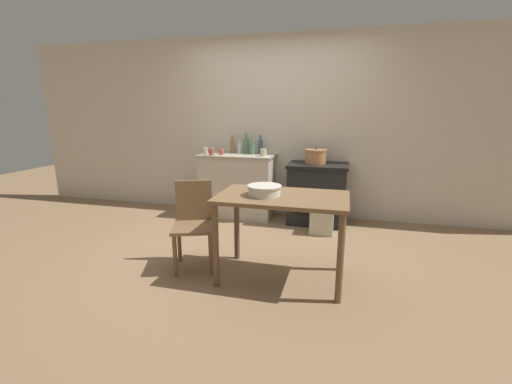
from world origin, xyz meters
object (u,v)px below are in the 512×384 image
object	(u,v)px
work_table	(282,208)
cup_right	(222,152)
stock_pot	(316,156)
bottle_far_left	(260,147)
chair	(194,222)
bottle_center_left	(240,148)
mixing_bowl_large	(264,190)
stove	(317,193)
cup_far_right	(212,152)
flour_sack	(322,222)
cup_center_right	(263,153)
cup_mid_right	(205,151)
bottle_center	(232,146)
bottle_left	(252,149)
bottle_mid_left	(246,145)

from	to	relation	value
work_table	cup_right	bearing A→B (deg)	125.50
stock_pot	cup_right	bearing A→B (deg)	-176.59
bottle_far_left	chair	bearing A→B (deg)	-96.67
bottle_center_left	chair	bearing A→B (deg)	-86.94
mixing_bowl_large	bottle_center_left	distance (m)	2.10
stove	cup_far_right	world-z (taller)	cup_far_right
flour_sack	stock_pot	size ratio (longest dim) A/B	1.06
chair	cup_center_right	world-z (taller)	cup_center_right
work_table	cup_mid_right	size ratio (longest dim) A/B	11.61
cup_center_right	stove	bearing A→B (deg)	6.27
work_table	bottle_center	world-z (taller)	bottle_center
work_table	cup_mid_right	xyz separation A→B (m)	(-1.40, 1.58, 0.28)
bottle_far_left	bottle_left	size ratio (longest dim) A/B	1.42
stove	cup_center_right	size ratio (longest dim) A/B	8.36
cup_mid_right	cup_far_right	xyz separation A→B (m)	(0.11, -0.04, -0.00)
bottle_center_left	cup_mid_right	bearing A→B (deg)	-144.17
stove	stock_pot	bearing A→B (deg)	161.58
chair	bottle_left	size ratio (longest dim) A/B	4.53
mixing_bowl_large	cup_center_right	distance (m)	1.73
flour_sack	cup_center_right	xyz separation A→B (m)	(-0.85, 0.37, 0.80)
stock_pot	bottle_left	distance (m)	0.90
mixing_bowl_large	bottle_far_left	world-z (taller)	bottle_far_left
bottle_left	cup_far_right	bearing A→B (deg)	-153.96
flour_sack	bottle_far_left	size ratio (longest dim) A/B	1.16
mixing_bowl_large	bottle_center	distance (m)	2.12
flour_sack	cup_far_right	xyz separation A→B (m)	(-1.57, 0.28, 0.80)
bottle_left	stock_pot	bearing A→B (deg)	-3.96
chair	bottle_left	bearing A→B (deg)	65.86
mixing_bowl_large	cup_right	distance (m)	1.99
stove	work_table	size ratio (longest dim) A/B	0.71
work_table	bottle_center	size ratio (longest dim) A/B	4.42
stove	bottle_mid_left	distance (m)	1.23
bottle_center	cup_right	xyz separation A→B (m)	(-0.09, -0.20, -0.06)
stove	chair	world-z (taller)	chair
bottle_center_left	cup_center_right	size ratio (longest dim) A/B	2.06
bottle_center_left	cup_center_right	bearing A→B (deg)	-30.10
cup_right	stove	bearing A→B (deg)	2.71
bottle_mid_left	cup_mid_right	xyz separation A→B (m)	(-0.52, -0.30, -0.06)
work_table	bottle_left	xyz separation A→B (m)	(-0.77, 1.80, 0.31)
cup_mid_right	bottle_mid_left	bearing A→B (deg)	29.73
bottle_mid_left	cup_far_right	xyz separation A→B (m)	(-0.41, -0.33, -0.07)
chair	mixing_bowl_large	size ratio (longest dim) A/B	2.79
bottle_center_left	mixing_bowl_large	bearing A→B (deg)	-66.66
flour_sack	cup_center_right	bearing A→B (deg)	156.29
work_table	cup_far_right	bearing A→B (deg)	129.81
stock_pot	mixing_bowl_large	distance (m)	1.80
chair	cup_right	xyz separation A→B (m)	(-0.30, 1.62, 0.49)
bottle_center_left	bottle_center	bearing A→B (deg)	-165.66
bottle_left	cup_mid_right	xyz separation A→B (m)	(-0.63, -0.22, -0.02)
mixing_bowl_large	bottle_mid_left	distance (m)	2.06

